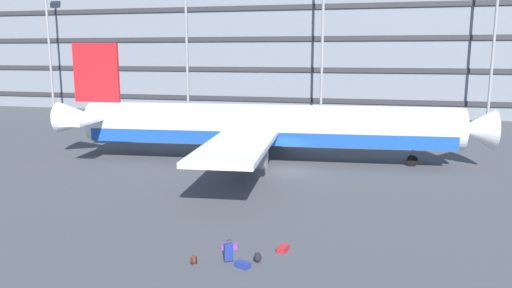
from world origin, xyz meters
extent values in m
plane|color=#424449|center=(0.00, 0.00, 0.00)|extent=(600.00, 600.00, 0.00)
cube|color=slate|center=(0.00, 43.01, 9.08)|extent=(149.81, 14.10, 18.17)
cube|color=#2D2D33|center=(0.00, 35.86, 2.27)|extent=(148.31, 0.24, 0.70)
cube|color=#2D2D33|center=(0.00, 35.86, 6.81)|extent=(148.31, 0.24, 0.70)
cube|color=#2D2D33|center=(0.00, 35.86, 11.35)|extent=(148.31, 0.24, 0.70)
cube|color=#2D2D33|center=(0.00, 35.86, 15.90)|extent=(148.31, 0.24, 0.70)
cylinder|color=silver|center=(-2.05, 3.00, 3.19)|extent=(32.13, 6.22, 3.47)
cube|color=#19479E|center=(-2.05, 3.00, 2.24)|extent=(30.85, 6.04, 1.11)
cone|color=silver|center=(14.82, 4.47, 3.19)|extent=(3.05, 3.52, 3.29)
cone|color=silver|center=(-19.18, 1.52, 3.45)|extent=(4.38, 3.12, 2.77)
cube|color=red|center=(-17.37, 1.67, 7.53)|extent=(4.17, 0.72, 5.20)
cube|color=silver|center=(-17.26, 4.99, 3.63)|extent=(2.24, 5.33, 0.20)
cube|color=silver|center=(-16.69, -1.57, 3.63)|extent=(2.24, 5.33, 0.20)
cube|color=silver|center=(-3.78, 11.33, 2.93)|extent=(5.55, 13.75, 0.36)
cube|color=silver|center=(-2.32, -5.49, 2.93)|extent=(5.55, 13.75, 0.36)
cylinder|color=#9E9EA3|center=(-3.07, 8.97, 1.68)|extent=(2.63, 2.11, 1.91)
cylinder|color=#9E9EA3|center=(-2.03, -3.04, 1.68)|extent=(2.63, 2.11, 1.91)
cylinder|color=black|center=(10.05, 4.06, 0.45)|extent=(0.93, 0.43, 0.90)
cylinder|color=slate|center=(10.05, 4.06, 1.18)|extent=(0.20, 0.20, 1.46)
cylinder|color=black|center=(-3.45, 4.36, 0.45)|extent=(0.93, 0.43, 0.90)
cylinder|color=slate|center=(-3.45, 4.36, 1.18)|extent=(0.20, 0.20, 1.46)
cylinder|color=black|center=(-3.20, 1.43, 0.45)|extent=(0.93, 0.43, 0.90)
cylinder|color=slate|center=(-3.20, 1.43, 1.18)|extent=(0.20, 0.20, 1.46)
cylinder|color=gray|center=(-43.41, 30.86, 10.49)|extent=(0.36, 0.36, 20.98)
cylinder|color=gray|center=(-20.35, 30.86, 10.96)|extent=(0.36, 0.36, 21.93)
cylinder|color=gray|center=(-0.58, 30.86, 11.64)|extent=(0.36, 0.36, 23.28)
cylinder|color=gray|center=(21.02, 30.86, 11.16)|extent=(0.36, 0.36, 22.33)
cube|color=#B21E23|center=(2.94, -16.06, 0.13)|extent=(0.53, 0.76, 0.25)
cube|color=black|center=(3.02, -15.71, 0.13)|extent=(0.20, 0.07, 0.02)
cube|color=navy|center=(1.56, -18.27, 0.13)|extent=(0.74, 0.59, 0.25)
cube|color=black|center=(1.24, -18.13, 0.13)|extent=(0.10, 0.18, 0.02)
cube|color=#72388C|center=(0.38, -16.37, 0.12)|extent=(0.86, 0.57, 0.24)
cube|color=black|center=(0.77, -16.25, 0.12)|extent=(0.08, 0.18, 0.02)
cube|color=navy|center=(0.77, -17.80, 0.45)|extent=(0.46, 0.43, 0.80)
cylinder|color=#333338|center=(0.72, -17.92, 0.94)|extent=(0.02, 0.02, 0.19)
cylinder|color=#333338|center=(0.90, -17.81, 0.94)|extent=(0.02, 0.02, 0.19)
cube|color=black|center=(0.81, -17.86, 1.04)|extent=(0.19, 0.14, 0.02)
cylinder|color=black|center=(0.58, -17.80, 0.03)|extent=(0.04, 0.05, 0.05)
cylinder|color=black|center=(0.84, -17.63, 0.03)|extent=(0.04, 0.05, 0.05)
cylinder|color=black|center=(0.69, -17.97, 0.03)|extent=(0.04, 0.05, 0.05)
cylinder|color=black|center=(0.95, -17.80, 0.03)|extent=(0.04, 0.05, 0.05)
ellipsoid|color=#592619|center=(-0.65, -18.46, 0.20)|extent=(0.39, 0.37, 0.41)
ellipsoid|color=#592619|center=(-0.71, -18.40, 0.14)|extent=(0.24, 0.22, 0.18)
torus|color=black|center=(-0.64, -18.48, 0.42)|extent=(0.07, 0.06, 0.08)
cube|color=black|center=(-0.68, -18.59, 0.20)|extent=(0.04, 0.04, 0.35)
cube|color=black|center=(-0.53, -18.46, 0.20)|extent=(0.04, 0.04, 0.35)
ellipsoid|color=black|center=(2.06, -17.58, 0.22)|extent=(0.41, 0.35, 0.44)
ellipsoid|color=black|center=(2.10, -17.67, 0.15)|extent=(0.27, 0.19, 0.20)
torus|color=black|center=(2.05, -17.54, 0.45)|extent=(0.08, 0.04, 0.08)
cube|color=black|center=(2.11, -17.44, 0.22)|extent=(0.04, 0.04, 0.37)
cube|color=black|center=(1.94, -17.52, 0.22)|extent=(0.04, 0.04, 0.37)
camera|label=1|loc=(6.93, -37.69, 9.23)|focal=34.47mm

